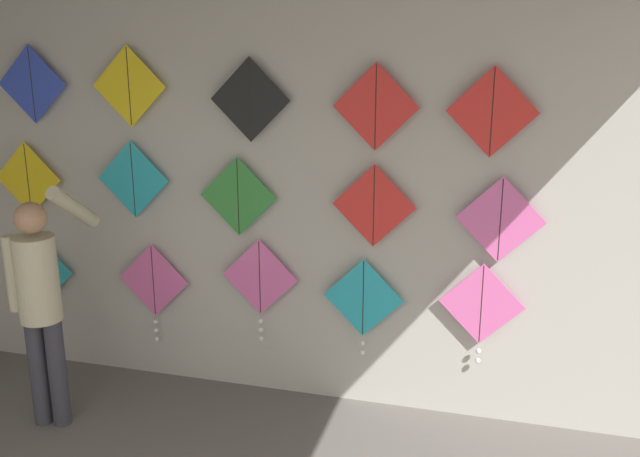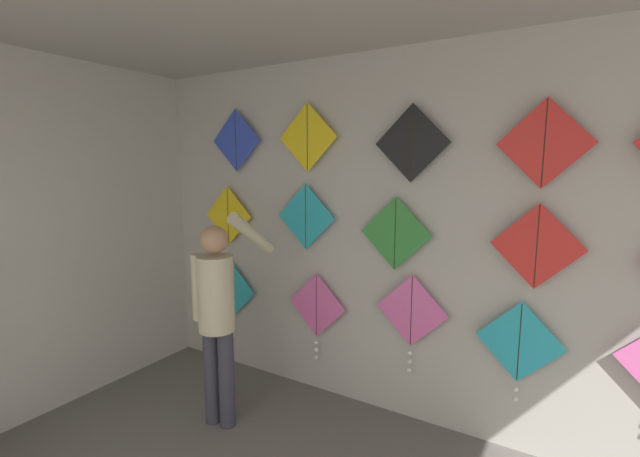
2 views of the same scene
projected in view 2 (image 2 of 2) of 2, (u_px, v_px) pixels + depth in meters
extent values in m
cube|color=#BCB7AD|center=(407.00, 240.00, 3.22)|extent=(5.66, 0.06, 2.80)
cylinder|color=#383842|center=(212.00, 376.00, 3.25)|extent=(0.12, 0.12, 0.75)
cylinder|color=#383842|center=(227.00, 379.00, 3.20)|extent=(0.12, 0.12, 0.75)
cylinder|color=beige|center=(216.00, 294.00, 3.13)|extent=(0.27, 0.27, 0.56)
sphere|color=tan|center=(214.00, 240.00, 3.07)|extent=(0.20, 0.20, 0.20)
cylinder|color=beige|center=(198.00, 287.00, 3.19)|extent=(0.09, 0.09, 0.50)
cylinder|color=beige|center=(252.00, 234.00, 3.18)|extent=(0.09, 0.46, 0.36)
cube|color=#28B2C6|center=(232.00, 290.00, 4.12)|extent=(0.55, 0.01, 0.55)
cylinder|color=black|center=(232.00, 290.00, 4.12)|extent=(0.01, 0.01, 0.53)
sphere|color=white|center=(232.00, 322.00, 4.16)|extent=(0.04, 0.04, 0.04)
sphere|color=white|center=(232.00, 329.00, 4.17)|extent=(0.04, 0.04, 0.04)
sphere|color=white|center=(232.00, 336.00, 4.18)|extent=(0.04, 0.04, 0.04)
cube|color=pink|center=(317.00, 305.00, 3.62)|extent=(0.55, 0.01, 0.55)
cylinder|color=black|center=(316.00, 305.00, 3.62)|extent=(0.01, 0.01, 0.53)
sphere|color=white|center=(316.00, 342.00, 3.66)|extent=(0.04, 0.04, 0.04)
sphere|color=white|center=(316.00, 350.00, 3.67)|extent=(0.04, 0.04, 0.04)
sphere|color=white|center=(316.00, 358.00, 3.68)|extent=(0.04, 0.04, 0.04)
cube|color=pink|center=(411.00, 311.00, 3.18)|extent=(0.55, 0.01, 0.55)
cylinder|color=black|center=(411.00, 311.00, 3.18)|extent=(0.01, 0.01, 0.53)
sphere|color=white|center=(410.00, 353.00, 3.22)|extent=(0.04, 0.04, 0.04)
sphere|color=white|center=(409.00, 362.00, 3.23)|extent=(0.04, 0.04, 0.04)
sphere|color=white|center=(409.00, 370.00, 3.24)|extent=(0.04, 0.04, 0.04)
cube|color=#28B2C6|center=(519.00, 342.00, 2.81)|extent=(0.55, 0.01, 0.55)
cylinder|color=black|center=(519.00, 342.00, 2.81)|extent=(0.01, 0.01, 0.53)
sphere|color=white|center=(516.00, 389.00, 2.85)|extent=(0.04, 0.04, 0.04)
sphere|color=white|center=(515.00, 399.00, 2.86)|extent=(0.04, 0.04, 0.04)
cube|color=yellow|center=(228.00, 216.00, 4.02)|extent=(0.55, 0.01, 0.55)
cylinder|color=black|center=(228.00, 216.00, 4.02)|extent=(0.01, 0.01, 0.53)
cube|color=#28B2C6|center=(306.00, 217.00, 3.56)|extent=(0.55, 0.01, 0.55)
cylinder|color=black|center=(306.00, 217.00, 3.56)|extent=(0.01, 0.01, 0.53)
cube|color=#338C38|center=(395.00, 234.00, 3.17)|extent=(0.55, 0.01, 0.55)
cylinder|color=black|center=(395.00, 234.00, 3.17)|extent=(0.01, 0.01, 0.53)
cube|color=red|center=(537.00, 246.00, 2.68)|extent=(0.55, 0.01, 0.55)
cylinder|color=black|center=(537.00, 247.00, 2.68)|extent=(0.01, 0.01, 0.53)
cube|color=blue|center=(236.00, 140.00, 3.85)|extent=(0.55, 0.01, 0.55)
cylinder|color=black|center=(236.00, 140.00, 3.85)|extent=(0.01, 0.01, 0.53)
cube|color=yellow|center=(308.00, 137.00, 3.46)|extent=(0.55, 0.01, 0.55)
cylinder|color=black|center=(307.00, 137.00, 3.46)|extent=(0.01, 0.01, 0.53)
cube|color=black|center=(412.00, 143.00, 3.02)|extent=(0.55, 0.01, 0.55)
cylinder|color=black|center=(412.00, 143.00, 3.02)|extent=(0.01, 0.01, 0.53)
cube|color=red|center=(545.00, 143.00, 2.59)|extent=(0.55, 0.01, 0.55)
cylinder|color=black|center=(544.00, 143.00, 2.59)|extent=(0.01, 0.01, 0.53)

